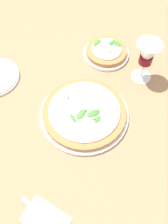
{
  "coord_description": "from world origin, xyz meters",
  "views": [
    {
      "loc": [
        0.14,
        -0.47,
        0.78
      ],
      "look_at": [
        0.03,
        -0.0,
        0.03
      ],
      "focal_mm": 42.0,
      "sensor_mm": 36.0,
      "label": 1
    }
  ],
  "objects_px": {
    "pizza_arugula_main": "(84,114)",
    "wine_glass": "(147,55)",
    "pizza_personal_side": "(106,52)",
    "fork": "(47,221)"
  },
  "relations": [
    {
      "from": "pizza_arugula_main",
      "to": "wine_glass",
      "type": "height_order",
      "value": "wine_glass"
    },
    {
      "from": "pizza_personal_side",
      "to": "fork",
      "type": "height_order",
      "value": "pizza_personal_side"
    },
    {
      "from": "pizza_personal_side",
      "to": "wine_glass",
      "type": "height_order",
      "value": "wine_glass"
    },
    {
      "from": "wine_glass",
      "to": "fork",
      "type": "distance_m",
      "value": 0.63
    },
    {
      "from": "pizza_arugula_main",
      "to": "fork",
      "type": "height_order",
      "value": "pizza_arugula_main"
    },
    {
      "from": "wine_glass",
      "to": "fork",
      "type": "relative_size",
      "value": 0.91
    },
    {
      "from": "pizza_personal_side",
      "to": "wine_glass",
      "type": "relative_size",
      "value": 1.11
    },
    {
      "from": "wine_glass",
      "to": "fork",
      "type": "height_order",
      "value": "wine_glass"
    },
    {
      "from": "pizza_arugula_main",
      "to": "pizza_personal_side",
      "type": "xyz_separation_m",
      "value": [
        0.02,
        0.31,
        -0.0
      ]
    },
    {
      "from": "pizza_personal_side",
      "to": "fork",
      "type": "relative_size",
      "value": 1.01
    }
  ]
}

